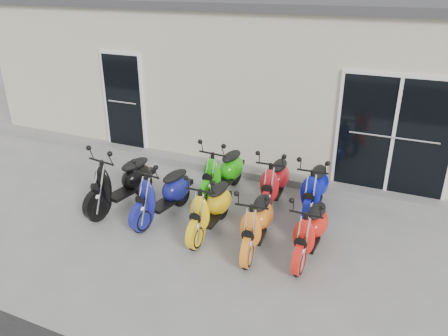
{
  "coord_description": "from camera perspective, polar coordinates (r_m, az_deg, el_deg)",
  "views": [
    {
      "loc": [
        2.84,
        -5.74,
        3.8
      ],
      "look_at": [
        0.0,
        0.6,
        0.75
      ],
      "focal_mm": 35.0,
      "sensor_mm": 36.0,
      "label": 1
    }
  ],
  "objects": [
    {
      "name": "scooter_back_red",
      "position": [
        7.75,
        6.67,
        -0.99
      ],
      "size": [
        0.68,
        1.61,
        1.17
      ],
      "primitive_type": null,
      "rotation": [
        0.0,
        0.0,
        0.07
      ],
      "color": "red",
      "rests_on": "ground"
    },
    {
      "name": "front_step",
      "position": [
        9.07,
        3.67,
        -0.62
      ],
      "size": [
        14.0,
        0.4,
        0.15
      ],
      "primitive_type": "cube",
      "color": "gray",
      "rests_on": "ground"
    },
    {
      "name": "scooter_back_green",
      "position": [
        8.04,
        -0.18,
        0.29
      ],
      "size": [
        0.71,
        1.68,
        1.21
      ],
      "primitive_type": null,
      "rotation": [
        0.0,
        0.0,
        -0.07
      ],
      "color": "#1EAF0C",
      "rests_on": "ground"
    },
    {
      "name": "scooter_front_red",
      "position": [
        6.44,
        11.29,
        -7.19
      ],
      "size": [
        0.58,
        1.49,
        1.09
      ],
      "primitive_type": null,
      "rotation": [
        0.0,
        0.0,
        -0.03
      ],
      "color": "red",
      "rests_on": "ground"
    },
    {
      "name": "building",
      "position": [
        11.52,
        9.62,
        12.36
      ],
      "size": [
        14.0,
        6.0,
        3.2
      ],
      "primitive_type": "cube",
      "color": "beige",
      "rests_on": "ground"
    },
    {
      "name": "scooter_front_orange_a",
      "position": [
        6.88,
        -1.83,
        -4.36
      ],
      "size": [
        0.58,
        1.54,
        1.13
      ],
      "primitive_type": null,
      "rotation": [
        0.0,
        0.0,
        0.01
      ],
      "color": "yellow",
      "rests_on": "ground"
    },
    {
      "name": "door_right",
      "position": [
        8.31,
        21.32,
        4.25
      ],
      "size": [
        2.02,
        0.08,
        2.22
      ],
      "primitive_type": "cube",
      "color": "black",
      "rests_on": "front_step"
    },
    {
      "name": "roof_cap",
      "position": [
        11.32,
        10.23,
        20.71
      ],
      "size": [
        14.2,
        6.2,
        0.16
      ],
      "primitive_type": "cube",
      "color": "#3F3F42",
      "rests_on": "building"
    },
    {
      "name": "scooter_front_black",
      "position": [
        7.82,
        -13.36,
        -0.87
      ],
      "size": [
        0.86,
        1.79,
        1.27
      ],
      "primitive_type": null,
      "rotation": [
        0.0,
        0.0,
        -0.14
      ],
      "color": "black",
      "rests_on": "ground"
    },
    {
      "name": "door_left",
      "position": [
        10.27,
        -12.97,
        8.78
      ],
      "size": [
        1.07,
        0.08,
        2.22
      ],
      "primitive_type": "cube",
      "color": "black",
      "rests_on": "front_step"
    },
    {
      "name": "scooter_front_blue",
      "position": [
        7.36,
        -8.07,
        -2.43
      ],
      "size": [
        0.8,
        1.66,
        1.18
      ],
      "primitive_type": null,
      "rotation": [
        0.0,
        0.0,
        -0.14
      ],
      "color": "navy",
      "rests_on": "ground"
    },
    {
      "name": "scooter_front_orange_b",
      "position": [
        6.5,
        4.3,
        -6.29
      ],
      "size": [
        0.72,
        1.56,
        1.12
      ],
      "primitive_type": null,
      "rotation": [
        0.0,
        0.0,
        0.11
      ],
      "color": "orange",
      "rests_on": "ground"
    },
    {
      "name": "scooter_back_blue",
      "position": [
        7.59,
        11.78,
        -1.89
      ],
      "size": [
        0.66,
        1.61,
        1.17
      ],
      "primitive_type": null,
      "rotation": [
        0.0,
        0.0,
        0.05
      ],
      "color": "#0A119C",
      "rests_on": "ground"
    },
    {
      "name": "ground",
      "position": [
        7.45,
        -1.9,
        -6.99
      ],
      "size": [
        80.0,
        80.0,
        0.0
      ],
      "primitive_type": "plane",
      "color": "gray",
      "rests_on": "ground"
    }
  ]
}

